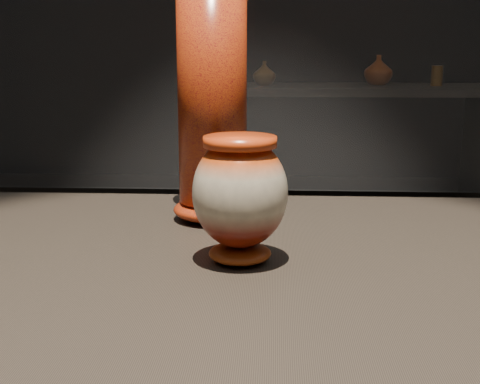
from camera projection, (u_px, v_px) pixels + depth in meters
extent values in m
cube|color=black|center=(368.00, 284.00, 0.88)|extent=(2.00, 0.80, 0.05)
ellipsoid|color=#671509|center=(240.00, 253.00, 0.89)|extent=(0.11, 0.11, 0.02)
ellipsoid|color=beige|center=(240.00, 193.00, 0.87)|extent=(0.16, 0.16, 0.15)
cylinder|color=#DB4B14|center=(240.00, 142.00, 0.86)|extent=(0.12, 0.12, 0.01)
ellipsoid|color=#C14A0C|center=(213.00, 209.00, 1.10)|extent=(0.14, 0.14, 0.04)
cylinder|color=#C14A0C|center=(212.00, 87.00, 1.05)|extent=(0.12, 0.12, 0.37)
cube|color=black|center=(349.00, 89.00, 4.30)|extent=(2.00, 0.60, 0.05)
cube|color=black|center=(219.00, 157.00, 4.45)|extent=(0.08, 0.50, 0.85)
cube|color=black|center=(478.00, 159.00, 4.36)|extent=(0.08, 0.50, 0.85)
imported|color=brown|center=(264.00, 73.00, 4.28)|extent=(0.19, 0.19, 0.15)
imported|color=#671509|center=(378.00, 70.00, 4.32)|extent=(0.25, 0.25, 0.19)
cylinder|color=brown|center=(437.00, 76.00, 4.25)|extent=(0.07, 0.07, 0.13)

